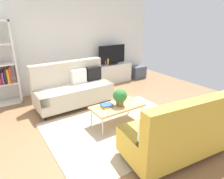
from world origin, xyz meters
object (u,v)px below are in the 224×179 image
object	(u,v)px
vase_0	(96,63)
vase_1	(100,64)
coffee_table	(117,107)
bottle_0	(106,63)
couch_beige	(73,88)
couch_green	(182,132)
storage_trunk	(138,72)
table_book_0	(107,106)
bottle_1	(108,62)
tv	(112,55)
tv_console	(112,73)
potted_plant	(120,96)

from	to	relation	value
vase_0	vase_1	world-z (taller)	vase_0
coffee_table	bottle_0	xyz separation A→B (m)	(1.20, 2.40, 0.33)
couch_beige	bottle_0	size ratio (longest dim) A/B	12.03
couch_green	coffee_table	xyz separation A→B (m)	(-0.28, 1.42, -0.05)
couch_green	storage_trunk	bearing A→B (deg)	65.64
vase_1	table_book_0	bearing A→B (deg)	-117.25
vase_1	bottle_1	distance (m)	0.28
tv	bottle_1	xyz separation A→B (m)	(-0.17, -0.02, -0.20)
couch_beige	bottle_0	distance (m)	1.88
coffee_table	vase_1	xyz separation A→B (m)	(1.03, 2.49, 0.31)
tv_console	storage_trunk	size ratio (longest dim) A/B	2.69
couch_beige	couch_green	bearing A→B (deg)	101.94
table_book_0	couch_beige	bearing A→B (deg)	97.19
couch_beige	potted_plant	world-z (taller)	couch_beige
tv_console	vase_1	xyz separation A→B (m)	(-0.43, 0.05, 0.39)
coffee_table	storage_trunk	xyz separation A→B (m)	(2.56, 2.34, -0.17)
vase_1	storage_trunk	bearing A→B (deg)	-5.58
coffee_table	couch_beige	bearing A→B (deg)	105.12
tv_console	bottle_0	bearing A→B (deg)	-171.49
vase_0	vase_1	bearing A→B (deg)	0.00
couch_beige	coffee_table	world-z (taller)	couch_beige
bottle_0	table_book_0	bearing A→B (deg)	-121.25
tv_console	bottle_0	xyz separation A→B (m)	(-0.27, -0.04, 0.40)
couch_green	vase_0	bearing A→B (deg)	88.15
bottle_0	bottle_1	xyz separation A→B (m)	(0.09, 0.00, 0.03)
tv	table_book_0	bearing A→B (deg)	-125.59
couch_green	vase_0	distance (m)	3.96
couch_green	bottle_0	world-z (taller)	couch_green
tv	potted_plant	bearing A→B (deg)	-120.07
tv_console	bottle_1	world-z (taller)	bottle_1
bottle_0	potted_plant	bearing A→B (deg)	-115.35
couch_beige	tv_console	size ratio (longest dim) A/B	1.37
vase_0	bottle_0	bearing A→B (deg)	-16.05
couch_beige	coffee_table	size ratio (longest dim) A/B	1.74
couch_beige	bottle_0	xyz separation A→B (m)	(1.58, 0.98, 0.27)
coffee_table	bottle_0	distance (m)	2.70
storage_trunk	vase_0	size ratio (longest dim) A/B	2.82
couch_green	bottle_0	distance (m)	3.93
potted_plant	bottle_1	world-z (taller)	bottle_1
potted_plant	vase_0	world-z (taller)	vase_0
couch_beige	bottle_1	world-z (taller)	couch_beige
potted_plant	vase_1	world-z (taller)	potted_plant
storage_trunk	vase_0	world-z (taller)	vase_0
bottle_0	tv_console	bearing A→B (deg)	8.51
table_book_0	bottle_0	distance (m)	2.73
bottle_1	storage_trunk	bearing A→B (deg)	-2.69
couch_green	table_book_0	world-z (taller)	couch_green
couch_beige	tv_console	xyz separation A→B (m)	(1.85, 1.02, -0.13)
table_book_0	vase_1	size ratio (longest dim) A/B	1.79
potted_plant	vase_1	bearing A→B (deg)	68.67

